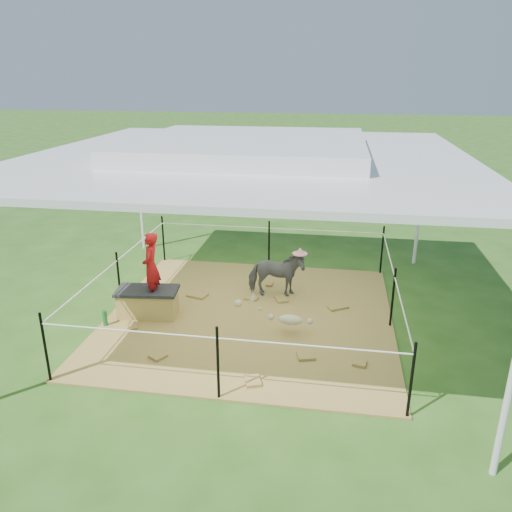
% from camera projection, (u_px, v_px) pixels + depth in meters
% --- Properties ---
extents(ground, '(90.00, 90.00, 0.00)m').
position_uv_depth(ground, '(250.00, 316.00, 8.25)').
color(ground, '#2D5919').
rests_on(ground, ground).
extents(hay_patch, '(4.60, 4.60, 0.03)m').
position_uv_depth(hay_patch, '(250.00, 316.00, 8.24)').
color(hay_patch, brown).
rests_on(hay_patch, ground).
extents(canopy_tent, '(6.30, 6.30, 2.90)m').
position_uv_depth(canopy_tent, '(249.00, 152.00, 7.32)').
color(canopy_tent, silver).
rests_on(canopy_tent, ground).
extents(rope_fence, '(4.54, 4.54, 1.00)m').
position_uv_depth(rope_fence, '(250.00, 281.00, 8.03)').
color(rope_fence, black).
rests_on(rope_fence, ground).
extents(straw_bale, '(0.97, 0.56, 0.41)m').
position_uv_depth(straw_bale, '(148.00, 304.00, 8.17)').
color(straw_bale, '#B38441').
rests_on(straw_bale, hay_patch).
extents(dark_cloth, '(1.04, 0.62, 0.05)m').
position_uv_depth(dark_cloth, '(147.00, 291.00, 8.09)').
color(dark_cloth, black).
rests_on(dark_cloth, straw_bale).
extents(woman, '(0.31, 0.43, 1.11)m').
position_uv_depth(woman, '(151.00, 261.00, 7.89)').
color(woman, '#AA1015').
rests_on(woman, straw_bale).
extents(green_bottle, '(0.08, 0.08, 0.26)m').
position_uv_depth(green_bottle, '(105.00, 318.00, 7.86)').
color(green_bottle, '#17682D').
rests_on(green_bottle, hay_patch).
extents(pony, '(1.03, 0.57, 0.83)m').
position_uv_depth(pony, '(276.00, 274.00, 8.80)').
color(pony, '#4C4C51').
rests_on(pony, hay_patch).
extents(pink_hat, '(0.26, 0.26, 0.12)m').
position_uv_depth(pink_hat, '(276.00, 249.00, 8.63)').
color(pink_hat, pink).
rests_on(pink_hat, pony).
extents(foal, '(0.99, 0.60, 0.53)m').
position_uv_depth(foal, '(290.00, 318.00, 7.56)').
color(foal, '#BDAB8A').
rests_on(foal, hay_patch).
extents(trash_barrel, '(0.77, 0.77, 0.97)m').
position_uv_depth(trash_barrel, '(416.00, 200.00, 13.84)').
color(trash_barrel, '#1642A8').
rests_on(trash_barrel, ground).
extents(picnic_table_near, '(1.89, 1.50, 0.71)m').
position_uv_depth(picnic_table_near, '(336.00, 188.00, 15.80)').
color(picnic_table_near, brown).
rests_on(picnic_table_near, ground).
extents(picnic_table_far, '(2.03, 1.87, 0.69)m').
position_uv_depth(picnic_table_far, '(461.00, 190.00, 15.68)').
color(picnic_table_far, '#55301D').
rests_on(picnic_table_far, ground).
extents(distant_person, '(0.57, 0.48, 1.05)m').
position_uv_depth(distant_person, '(362.00, 193.00, 14.47)').
color(distant_person, teal).
rests_on(distant_person, ground).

